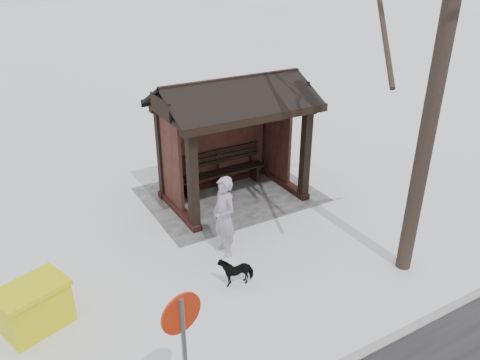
% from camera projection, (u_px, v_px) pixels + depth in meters
% --- Properties ---
extents(ground, '(120.00, 120.00, 0.00)m').
position_uv_depth(ground, '(234.00, 198.00, 11.89)').
color(ground, white).
rests_on(ground, ground).
extents(kerb, '(120.00, 0.15, 0.06)m').
position_uv_depth(kerb, '(399.00, 335.00, 7.61)').
color(kerb, gray).
rests_on(kerb, ground).
extents(trampled_patch, '(4.20, 3.20, 0.02)m').
position_uv_depth(trampled_patch, '(230.00, 194.00, 12.05)').
color(trampled_patch, gray).
rests_on(trampled_patch, ground).
extents(bus_shelter, '(3.60, 2.40, 3.09)m').
position_uv_depth(bus_shelter, '(230.00, 114.00, 11.07)').
color(bus_shelter, '#381914').
rests_on(bus_shelter, ground).
extents(pedestrian, '(0.47, 0.66, 1.72)m').
position_uv_depth(pedestrian, '(224.00, 217.00, 9.34)').
color(pedestrian, '#978CA4').
rests_on(pedestrian, ground).
extents(dog, '(0.69, 0.39, 0.55)m').
position_uv_depth(dog, '(236.00, 270.00, 8.74)').
color(dog, black).
rests_on(dog, ground).
extents(grit_bin, '(1.26, 1.06, 0.83)m').
position_uv_depth(grit_bin, '(35.00, 307.00, 7.62)').
color(grit_bin, '#CAC80B').
rests_on(grit_bin, ground).
extents(road_sign, '(0.54, 0.15, 2.14)m').
position_uv_depth(road_sign, '(183.00, 334.00, 5.51)').
color(road_sign, slate).
rests_on(road_sign, ground).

